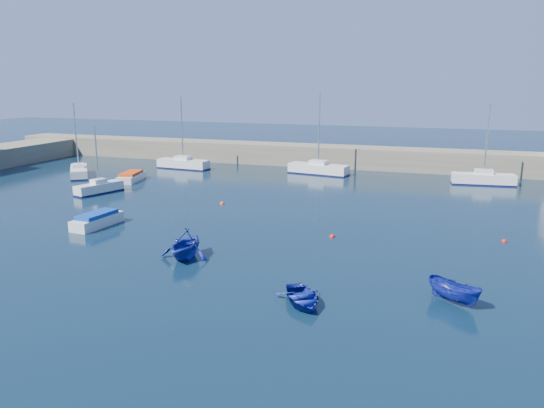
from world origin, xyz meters
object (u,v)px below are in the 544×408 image
(sailboat_3, at_px, (99,188))
(sailboat_5, at_px, (183,164))
(dinghy_left, at_px, (185,244))
(dinghy_right, at_px, (454,292))
(dinghy_center, at_px, (302,298))
(sailboat_7, at_px, (483,179))
(motorboat_2, at_px, (131,177))
(sailboat_4, at_px, (79,171))
(motorboat_1, at_px, (97,220))
(sailboat_6, at_px, (318,169))

(sailboat_3, xyz_separation_m, sailboat_5, (0.66, 16.20, 0.08))
(dinghy_left, distance_m, dinghy_right, 15.99)
(sailboat_5, xyz_separation_m, dinghy_center, (25.48, -35.49, -0.30))
(sailboat_7, bearing_deg, sailboat_5, 85.24)
(sailboat_7, distance_m, motorboat_2, 38.30)
(dinghy_left, bearing_deg, dinghy_right, -8.99)
(sailboat_4, bearing_deg, motorboat_1, -86.86)
(sailboat_5, distance_m, dinghy_right, 46.36)
(dinghy_right, bearing_deg, sailboat_7, 30.21)
(motorboat_1, height_order, dinghy_center, motorboat_1)
(sailboat_3, xyz_separation_m, sailboat_6, (17.81, 17.76, 0.09))
(sailboat_5, xyz_separation_m, dinghy_left, (16.74, -31.12, 0.31))
(sailboat_4, relative_size, sailboat_5, 0.95)
(sailboat_5, height_order, dinghy_center, sailboat_5)
(sailboat_4, xyz_separation_m, motorboat_2, (7.43, -0.57, -0.10))
(motorboat_2, relative_size, dinghy_right, 1.71)
(sailboat_5, distance_m, dinghy_left, 35.33)
(sailboat_6, height_order, dinghy_left, sailboat_6)
(motorboat_1, bearing_deg, dinghy_center, -20.38)
(sailboat_4, xyz_separation_m, dinghy_right, (41.52, -24.14, 0.01))
(motorboat_2, xyz_separation_m, dinghy_right, (34.09, -23.57, 0.11))
(motorboat_1, xyz_separation_m, dinghy_left, (9.93, -4.55, 0.44))
(sailboat_5, relative_size, dinghy_right, 2.97)
(motorboat_1, distance_m, dinghy_left, 10.93)
(sailboat_6, bearing_deg, sailboat_5, 104.27)
(motorboat_1, relative_size, dinghy_left, 1.25)
(sailboat_4, height_order, dinghy_left, sailboat_4)
(sailboat_3, distance_m, motorboat_1, 12.77)
(sailboat_5, height_order, dinghy_left, sailboat_5)
(sailboat_7, bearing_deg, dinghy_right, 169.07)
(sailboat_6, distance_m, dinghy_right, 37.81)
(dinghy_left, bearing_deg, sailboat_7, 57.25)
(sailboat_4, xyz_separation_m, sailboat_6, (26.05, 10.35, 0.08))
(sailboat_6, relative_size, motorboat_1, 2.10)
(motorboat_2, relative_size, dinghy_center, 1.57)
(sailboat_6, bearing_deg, dinghy_center, -158.23)
(sailboat_7, distance_m, dinghy_center, 37.70)
(sailboat_3, height_order, sailboat_4, sailboat_4)
(sailboat_3, height_order, dinghy_center, sailboat_3)
(motorboat_2, xyz_separation_m, dinghy_left, (18.21, -21.75, 0.48))
(sailboat_3, relative_size, motorboat_2, 1.30)
(sailboat_3, height_order, sailboat_6, sailboat_6)
(sailboat_5, relative_size, motorboat_2, 1.74)
(sailboat_7, relative_size, dinghy_right, 2.86)
(motorboat_1, bearing_deg, dinghy_right, -8.71)
(sailboat_5, height_order, motorboat_2, sailboat_5)
(sailboat_4, relative_size, dinghy_right, 2.81)
(sailboat_3, bearing_deg, sailboat_7, 43.74)
(sailboat_5, bearing_deg, sailboat_6, -80.15)
(sailboat_6, relative_size, dinghy_left, 2.62)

